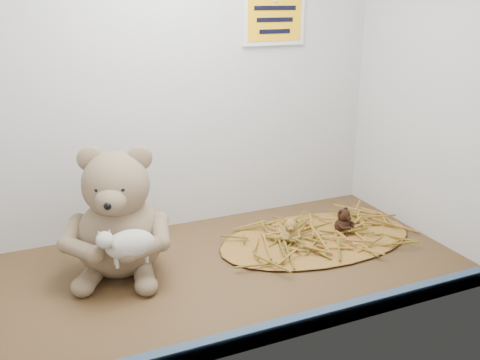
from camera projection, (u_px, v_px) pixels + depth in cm
name	position (u px, v px, depth cm)	size (l,w,h in cm)	color
alcove_shell	(194.00, 73.00, 117.81)	(120.40, 60.20, 90.40)	#3A2414
front_rail	(267.00, 333.00, 99.14)	(119.28, 2.20, 3.60)	#324961
straw_bed	(317.00, 238.00, 140.92)	(54.06, 31.39, 1.05)	brown
main_teddy	(118.00, 211.00, 120.26)	(24.39, 25.74, 30.25)	#8A6F55
toy_lamb	(130.00, 244.00, 111.99)	(13.66, 8.33, 8.83)	beige
mini_teddy_tan	(291.00, 230.00, 136.71)	(5.42, 5.72, 6.73)	olive
mini_teddy_brown	(343.00, 220.00, 142.55)	(5.60, 5.91, 6.94)	black
wall_sign	(274.00, 20.00, 143.62)	(16.00, 1.20, 11.00)	#F0A70C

